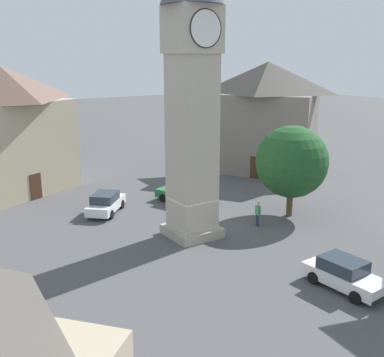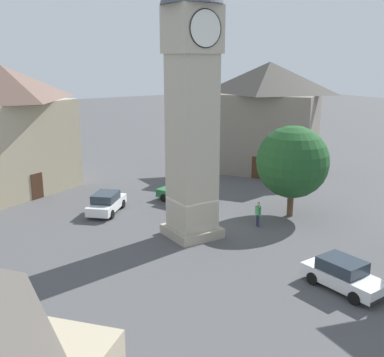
{
  "view_description": "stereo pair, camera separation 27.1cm",
  "coord_description": "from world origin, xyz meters",
  "px_view_note": "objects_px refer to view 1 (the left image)",
  "views": [
    {
      "loc": [
        -15.38,
        -23.55,
        11.13
      ],
      "look_at": [
        0.0,
        0.0,
        3.77
      ],
      "focal_mm": 43.77,
      "sensor_mm": 36.0,
      "label": 1
    },
    {
      "loc": [
        -15.15,
        -23.7,
        11.13
      ],
      "look_at": [
        0.0,
        0.0,
        3.77
      ],
      "focal_mm": 43.77,
      "sensor_mm": 36.0,
      "label": 2
    }
  ],
  "objects_px": {
    "pedestrian": "(258,212)",
    "car_red_corner": "(182,193)",
    "building_shop_left": "(5,130)",
    "car_silver_kerb": "(344,274)",
    "tree": "(292,162)",
    "clock_tower": "(192,46)",
    "building_hall_far": "(266,117)",
    "car_blue_kerb": "(106,203)"
  },
  "relations": [
    {
      "from": "pedestrian",
      "to": "car_red_corner",
      "type": "bearing_deg",
      "value": 101.09
    },
    {
      "from": "building_shop_left",
      "to": "car_red_corner",
      "type": "bearing_deg",
      "value": -42.98
    },
    {
      "from": "car_silver_kerb",
      "to": "tree",
      "type": "xyz_separation_m",
      "value": [
        5.57,
        9.43,
        3.21
      ]
    },
    {
      "from": "car_silver_kerb",
      "to": "pedestrian",
      "type": "xyz_separation_m",
      "value": [
        2.25,
        9.04,
        0.25
      ]
    },
    {
      "from": "clock_tower",
      "to": "building_hall_far",
      "type": "xyz_separation_m",
      "value": [
        15.66,
        10.71,
        -6.3
      ]
    },
    {
      "from": "tree",
      "to": "building_shop_left",
      "type": "distance_m",
      "value": 22.97
    },
    {
      "from": "clock_tower",
      "to": "pedestrian",
      "type": "distance_m",
      "value": 11.72
    },
    {
      "from": "pedestrian",
      "to": "car_silver_kerb",
      "type": "bearing_deg",
      "value": -103.96
    },
    {
      "from": "pedestrian",
      "to": "building_hall_far",
      "type": "height_order",
      "value": "building_hall_far"
    },
    {
      "from": "car_red_corner",
      "to": "building_shop_left",
      "type": "bearing_deg",
      "value": 137.02
    },
    {
      "from": "car_red_corner",
      "to": "tree",
      "type": "xyz_separation_m",
      "value": [
        4.76,
        -6.92,
        3.21
      ]
    },
    {
      "from": "car_silver_kerb",
      "to": "pedestrian",
      "type": "distance_m",
      "value": 9.32
    },
    {
      "from": "clock_tower",
      "to": "car_blue_kerb",
      "type": "bearing_deg",
      "value": 111.65
    },
    {
      "from": "clock_tower",
      "to": "car_blue_kerb",
      "type": "xyz_separation_m",
      "value": [
        -2.85,
        7.17,
        -10.97
      ]
    },
    {
      "from": "car_blue_kerb",
      "to": "tree",
      "type": "relative_size",
      "value": 0.64
    },
    {
      "from": "building_shop_left",
      "to": "car_silver_kerb",
      "type": "bearing_deg",
      "value": -69.39
    },
    {
      "from": "clock_tower",
      "to": "car_red_corner",
      "type": "relative_size",
      "value": 4.5
    },
    {
      "from": "clock_tower",
      "to": "building_shop_left",
      "type": "distance_m",
      "value": 19.06
    },
    {
      "from": "car_red_corner",
      "to": "car_blue_kerb",
      "type": "bearing_deg",
      "value": 171.93
    },
    {
      "from": "building_hall_far",
      "to": "car_blue_kerb",
      "type": "bearing_deg",
      "value": -169.18
    },
    {
      "from": "building_hall_far",
      "to": "car_red_corner",
      "type": "bearing_deg",
      "value": -160.56
    },
    {
      "from": "pedestrian",
      "to": "building_shop_left",
      "type": "height_order",
      "value": "building_shop_left"
    },
    {
      "from": "tree",
      "to": "car_red_corner",
      "type": "bearing_deg",
      "value": 124.53
    },
    {
      "from": "tree",
      "to": "car_silver_kerb",
      "type": "bearing_deg",
      "value": -120.58
    },
    {
      "from": "tree",
      "to": "building_hall_far",
      "type": "xyz_separation_m",
      "value": [
        7.7,
        11.32,
        1.45
      ]
    },
    {
      "from": "car_silver_kerb",
      "to": "tree",
      "type": "relative_size",
      "value": 0.65
    },
    {
      "from": "car_blue_kerb",
      "to": "pedestrian",
      "type": "xyz_separation_m",
      "value": [
        7.49,
        -8.18,
        0.25
      ]
    },
    {
      "from": "car_blue_kerb",
      "to": "building_shop_left",
      "type": "height_order",
      "value": "building_shop_left"
    },
    {
      "from": "clock_tower",
      "to": "tree",
      "type": "xyz_separation_m",
      "value": [
        7.97,
        -0.61,
        -7.75
      ]
    },
    {
      "from": "clock_tower",
      "to": "car_silver_kerb",
      "type": "xyz_separation_m",
      "value": [
        2.39,
        -10.04,
        -10.97
      ]
    },
    {
      "from": "car_blue_kerb",
      "to": "pedestrian",
      "type": "relative_size",
      "value": 2.47
    },
    {
      "from": "car_blue_kerb",
      "to": "tree",
      "type": "xyz_separation_m",
      "value": [
        10.81,
        -7.78,
        3.21
      ]
    },
    {
      "from": "building_hall_far",
      "to": "building_shop_left",
      "type": "bearing_deg",
      "value": 166.43
    },
    {
      "from": "car_blue_kerb",
      "to": "pedestrian",
      "type": "distance_m",
      "value": 11.09
    },
    {
      "from": "car_red_corner",
      "to": "clock_tower",
      "type": "bearing_deg",
      "value": -116.89
    },
    {
      "from": "clock_tower",
      "to": "pedestrian",
      "type": "relative_size",
      "value": 11.87
    },
    {
      "from": "car_blue_kerb",
      "to": "building_hall_far",
      "type": "distance_m",
      "value": 19.41
    },
    {
      "from": "car_silver_kerb",
      "to": "building_hall_far",
      "type": "bearing_deg",
      "value": 57.4
    },
    {
      "from": "car_blue_kerb",
      "to": "building_shop_left",
      "type": "distance_m",
      "value": 11.24
    },
    {
      "from": "pedestrian",
      "to": "building_shop_left",
      "type": "bearing_deg",
      "value": 125.08
    },
    {
      "from": "clock_tower",
      "to": "building_shop_left",
      "type": "height_order",
      "value": "clock_tower"
    },
    {
      "from": "building_shop_left",
      "to": "building_hall_far",
      "type": "distance_m",
      "value": 23.85
    }
  ]
}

